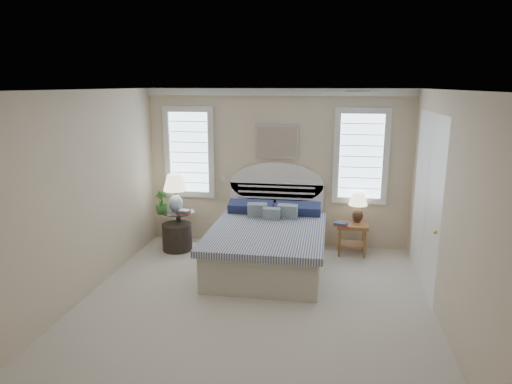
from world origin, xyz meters
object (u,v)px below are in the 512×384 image
object	(u,v)px
bed	(268,242)
lamp_left	(175,189)
floor_pot	(177,237)
side_table_left	(179,225)
nightstand_right	(352,232)
lamp_right	(358,204)

from	to	relation	value
bed	lamp_left	world-z (taller)	bed
floor_pot	side_table_left	bearing A→B (deg)	97.65
side_table_left	nightstand_right	size ratio (longest dim) A/B	1.19
lamp_right	side_table_left	bearing A→B (deg)	-175.89
bed	lamp_right	xyz separation A→B (m)	(1.38, 0.81, 0.45)
floor_pot	lamp_left	world-z (taller)	lamp_left
nightstand_right	floor_pot	xyz separation A→B (m)	(-2.93, -0.26, -0.16)
bed	side_table_left	distance (m)	1.75
nightstand_right	lamp_left	distance (m)	3.05
side_table_left	lamp_left	world-z (taller)	lamp_left
lamp_left	lamp_right	world-z (taller)	lamp_left
bed	lamp_left	size ratio (longest dim) A/B	3.47
bed	nightstand_right	world-z (taller)	bed
bed	floor_pot	distance (m)	1.69
bed	lamp_left	xyz separation A→B (m)	(-1.68, 0.58, 0.64)
nightstand_right	lamp_left	bearing A→B (deg)	-177.86
nightstand_right	lamp_right	xyz separation A→B (m)	(0.08, 0.12, 0.45)
lamp_right	bed	bearing A→B (deg)	-149.59
lamp_left	nightstand_right	bearing A→B (deg)	2.14
side_table_left	lamp_left	xyz separation A→B (m)	(-0.03, -0.01, 0.64)
bed	lamp_right	bearing A→B (deg)	30.41
lamp_left	lamp_right	bearing A→B (deg)	4.28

